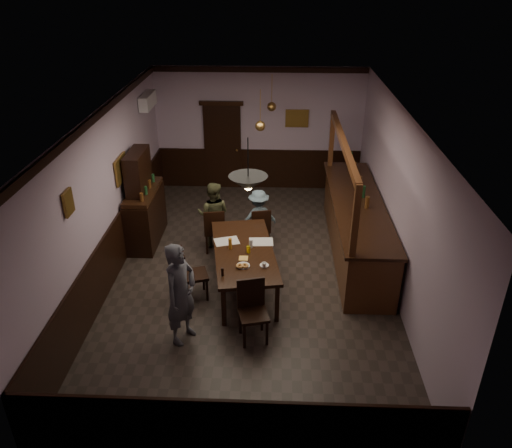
# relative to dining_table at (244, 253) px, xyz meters

# --- Properties ---
(room) EXTENTS (5.01, 8.01, 3.01)m
(room) POSITION_rel_dining_table_xyz_m (0.10, 0.44, 0.81)
(room) COLOR #2D2621
(room) RESTS_ON ground
(dining_table) EXTENTS (1.34, 2.33, 0.75)m
(dining_table) POSITION_rel_dining_table_xyz_m (0.00, 0.00, 0.00)
(dining_table) COLOR black
(dining_table) RESTS_ON ground
(chair_far_left) EXTENTS (0.46, 0.46, 0.92)m
(chair_far_left) POSITION_rel_dining_table_xyz_m (-0.65, 1.18, -0.18)
(chair_far_left) COLOR black
(chair_far_left) RESTS_ON ground
(chair_far_right) EXTENTS (0.45, 0.45, 0.89)m
(chair_far_right) POSITION_rel_dining_table_xyz_m (0.24, 1.33, -0.20)
(chair_far_right) COLOR black
(chair_far_right) RESTS_ON ground
(chair_near) EXTENTS (0.51, 0.51, 0.97)m
(chair_near) POSITION_rel_dining_table_xyz_m (0.21, -1.30, -0.15)
(chair_near) COLOR black
(chair_near) RESTS_ON ground
(chair_side) EXTENTS (0.51, 0.51, 0.94)m
(chair_side) POSITION_rel_dining_table_xyz_m (-0.88, -0.36, -0.17)
(chair_side) COLOR black
(chair_side) RESTS_ON ground
(person_standing) EXTENTS (0.63, 0.71, 1.64)m
(person_standing) POSITION_rel_dining_table_xyz_m (-0.83, -1.40, 0.13)
(person_standing) COLOR #51525D
(person_standing) RESTS_ON ground
(person_seated_left) EXTENTS (0.70, 0.57, 1.35)m
(person_seated_left) POSITION_rel_dining_table_xyz_m (-0.70, 1.46, -0.01)
(person_seated_left) COLOR #494B2D
(person_seated_left) RESTS_ON ground
(person_seated_right) EXTENTS (0.84, 0.64, 1.15)m
(person_seated_right) POSITION_rel_dining_table_xyz_m (0.19, 1.60, -0.11)
(person_seated_right) COLOR slate
(person_seated_right) RESTS_ON ground
(newspaper_left) EXTENTS (0.49, 0.41, 0.01)m
(newspaper_left) POSITION_rel_dining_table_xyz_m (-0.32, 0.28, 0.07)
(newspaper_left) COLOR silver
(newspaper_left) RESTS_ON dining_table
(newspaper_right) EXTENTS (0.44, 0.32, 0.01)m
(newspaper_right) POSITION_rel_dining_table_xyz_m (0.29, 0.28, 0.07)
(newspaper_right) COLOR silver
(newspaper_right) RESTS_ON dining_table
(napkin) EXTENTS (0.17, 0.17, 0.00)m
(napkin) POSITION_rel_dining_table_xyz_m (0.01, -0.27, 0.07)
(napkin) COLOR #E8B355
(napkin) RESTS_ON dining_table
(saucer) EXTENTS (0.15, 0.15, 0.01)m
(saucer) POSITION_rel_dining_table_xyz_m (0.36, -0.48, 0.07)
(saucer) COLOR white
(saucer) RESTS_ON dining_table
(coffee_cup) EXTENTS (0.09, 0.09, 0.07)m
(coffee_cup) POSITION_rel_dining_table_xyz_m (0.36, -0.53, 0.11)
(coffee_cup) COLOR white
(coffee_cup) RESTS_ON saucer
(pastry_plate) EXTENTS (0.22, 0.22, 0.01)m
(pastry_plate) POSITION_rel_dining_table_xyz_m (0.02, -0.51, 0.07)
(pastry_plate) COLOR white
(pastry_plate) RESTS_ON dining_table
(pastry_ring_a) EXTENTS (0.13, 0.13, 0.04)m
(pastry_ring_a) POSITION_rel_dining_table_xyz_m (-0.03, -0.56, 0.10)
(pastry_ring_a) COLOR #C68C47
(pastry_ring_a) RESTS_ON pastry_plate
(pastry_ring_b) EXTENTS (0.13, 0.13, 0.04)m
(pastry_ring_b) POSITION_rel_dining_table_xyz_m (0.05, -0.55, 0.10)
(pastry_ring_b) COLOR #C68C47
(pastry_ring_b) RESTS_ON pastry_plate
(soda_can) EXTENTS (0.07, 0.07, 0.12)m
(soda_can) POSITION_rel_dining_table_xyz_m (0.08, -0.08, 0.12)
(soda_can) COLOR yellow
(soda_can) RESTS_ON dining_table
(beer_glass) EXTENTS (0.06, 0.06, 0.20)m
(beer_glass) POSITION_rel_dining_table_xyz_m (-0.24, 0.03, 0.16)
(beer_glass) COLOR #BF721E
(beer_glass) RESTS_ON dining_table
(water_glass) EXTENTS (0.06, 0.06, 0.15)m
(water_glass) POSITION_rel_dining_table_xyz_m (0.12, 0.09, 0.14)
(water_glass) COLOR silver
(water_glass) RESTS_ON dining_table
(pepper_mill) EXTENTS (0.04, 0.04, 0.14)m
(pepper_mill) POSITION_rel_dining_table_xyz_m (-0.28, -0.80, 0.13)
(pepper_mill) COLOR black
(pepper_mill) RESTS_ON dining_table
(sideboard) EXTENTS (0.52, 1.45, 1.92)m
(sideboard) POSITION_rel_dining_table_xyz_m (-2.11, 1.58, 0.08)
(sideboard) COLOR black
(sideboard) RESTS_ON ground
(bar_counter) EXTENTS (0.96, 4.12, 2.31)m
(bar_counter) POSITION_rel_dining_table_xyz_m (2.09, 1.29, -0.10)
(bar_counter) COLOR #4A2713
(bar_counter) RESTS_ON ground
(door_back) EXTENTS (0.90, 0.06, 2.10)m
(door_back) POSITION_rel_dining_table_xyz_m (-0.80, 4.39, 0.36)
(door_back) COLOR black
(door_back) RESTS_ON ground
(ac_unit) EXTENTS (0.20, 0.85, 0.30)m
(ac_unit) POSITION_rel_dining_table_xyz_m (-2.28, 3.34, 1.76)
(ac_unit) COLOR white
(ac_unit) RESTS_ON ground
(picture_left_small) EXTENTS (0.04, 0.28, 0.36)m
(picture_left_small) POSITION_rel_dining_table_xyz_m (-2.36, -1.16, 1.46)
(picture_left_small) COLOR olive
(picture_left_small) RESTS_ON ground
(picture_left_large) EXTENTS (0.04, 0.62, 0.48)m
(picture_left_large) POSITION_rel_dining_table_xyz_m (-2.36, 1.24, 1.01)
(picture_left_large) COLOR olive
(picture_left_large) RESTS_ON ground
(picture_back) EXTENTS (0.55, 0.04, 0.42)m
(picture_back) POSITION_rel_dining_table_xyz_m (1.00, 4.40, 1.11)
(picture_back) COLOR olive
(picture_back) RESTS_ON ground
(pendant_iron) EXTENTS (0.56, 0.56, 0.78)m
(pendant_iron) POSITION_rel_dining_table_xyz_m (0.13, -0.79, 1.64)
(pendant_iron) COLOR black
(pendant_iron) RESTS_ON ground
(pendant_brass_mid) EXTENTS (0.20, 0.20, 0.81)m
(pendant_brass_mid) POSITION_rel_dining_table_xyz_m (0.20, 2.08, 1.61)
(pendant_brass_mid) COLOR #BF8C3F
(pendant_brass_mid) RESTS_ON ground
(pendant_brass_far) EXTENTS (0.20, 0.20, 0.81)m
(pendant_brass_far) POSITION_rel_dining_table_xyz_m (0.40, 3.53, 1.61)
(pendant_brass_far) COLOR #BF8C3F
(pendant_brass_far) RESTS_ON ground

